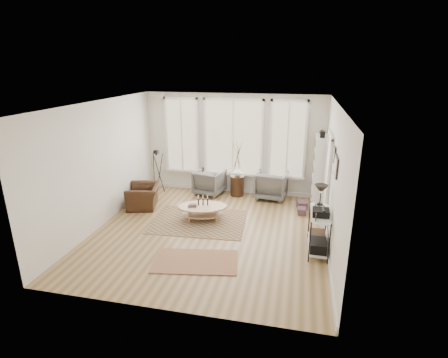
% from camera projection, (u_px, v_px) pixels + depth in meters
% --- Properties ---
extents(room, '(5.50, 5.54, 2.90)m').
position_uv_depth(room, '(210.00, 172.00, 7.60)').
color(room, '#A38254').
rests_on(room, ground).
extents(bay_window, '(4.14, 0.12, 2.24)m').
position_uv_depth(bay_window, '(233.00, 139.00, 10.04)').
color(bay_window, tan).
rests_on(bay_window, ground).
extents(door, '(0.09, 1.06, 2.22)m').
position_uv_depth(door, '(327.00, 178.00, 8.22)').
color(door, silver).
rests_on(door, ground).
extents(bookcase, '(0.31, 0.85, 2.06)m').
position_uv_depth(bookcase, '(319.00, 171.00, 9.29)').
color(bookcase, white).
rests_on(bookcase, ground).
extents(low_shelf, '(0.38, 1.08, 1.30)m').
position_uv_depth(low_shelf, '(319.00, 227.00, 7.11)').
color(low_shelf, white).
rests_on(low_shelf, ground).
extents(wall_art, '(0.04, 0.88, 0.44)m').
position_uv_depth(wall_art, '(336.00, 163.00, 6.66)').
color(wall_art, black).
rests_on(wall_art, ground).
extents(rug_main, '(2.35, 1.82, 0.01)m').
position_uv_depth(rug_main, '(199.00, 221.00, 8.55)').
color(rug_main, brown).
rests_on(rug_main, ground).
extents(rug_runner, '(1.76, 1.17, 0.01)m').
position_uv_depth(rug_runner, '(195.00, 261.00, 6.81)').
color(rug_runner, brown).
rests_on(rug_runner, ground).
extents(coffee_table, '(1.33, 1.02, 0.54)m').
position_uv_depth(coffee_table, '(202.00, 209.00, 8.55)').
color(coffee_table, tan).
rests_on(coffee_table, ground).
extents(armchair_left, '(0.93, 0.95, 0.73)m').
position_uv_depth(armchair_left, '(210.00, 182.00, 10.27)').
color(armchair_left, slate).
rests_on(armchair_left, ground).
extents(armchair_right, '(0.94, 0.96, 0.79)m').
position_uv_depth(armchair_right, '(271.00, 185.00, 9.94)').
color(armchair_right, slate).
rests_on(armchair_right, ground).
extents(side_table, '(0.39, 0.39, 1.65)m').
position_uv_depth(side_table, '(237.00, 169.00, 10.01)').
color(side_table, '#372012').
rests_on(side_table, ground).
extents(vase, '(0.23, 0.23, 0.24)m').
position_uv_depth(vase, '(238.00, 172.00, 10.04)').
color(vase, silver).
rests_on(vase, side_table).
extents(accent_chair, '(1.10, 1.02, 0.60)m').
position_uv_depth(accent_chair, '(144.00, 196.00, 9.35)').
color(accent_chair, '#372012').
rests_on(accent_chair, ground).
extents(tripod_camera, '(0.46, 0.46, 1.30)m').
position_uv_depth(tripod_camera, '(157.00, 174.00, 10.27)').
color(tripod_camera, black).
rests_on(tripod_camera, ground).
extents(book_stack_near, '(0.30, 0.35, 0.20)m').
position_uv_depth(book_stack_near, '(302.00, 205.00, 9.31)').
color(book_stack_near, brown).
rests_on(book_stack_near, ground).
extents(book_stack_far, '(0.23, 0.28, 0.17)m').
position_uv_depth(book_stack_far, '(302.00, 211.00, 8.95)').
color(book_stack_far, brown).
rests_on(book_stack_far, ground).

